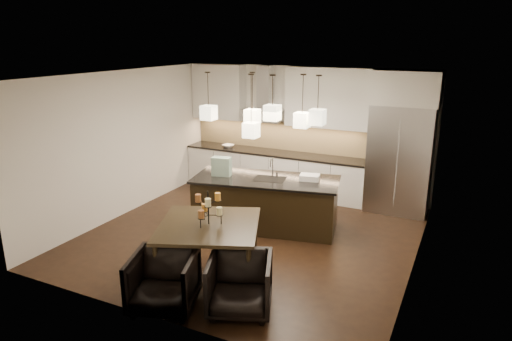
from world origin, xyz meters
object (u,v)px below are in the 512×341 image
at_px(island_body, 266,204).
at_px(armchair_right, 240,284).
at_px(armchair_left, 164,281).
at_px(refrigerator, 400,159).
at_px(dining_table, 210,250).

xyz_separation_m(island_body, armchair_right, (0.84, -2.62, -0.08)).
distance_m(island_body, armchair_right, 2.75).
relative_size(island_body, armchair_left, 3.06).
relative_size(refrigerator, island_body, 0.85).
distance_m(refrigerator, island_body, 2.85).
bearing_deg(dining_table, armchair_left, -118.98).
xyz_separation_m(island_body, dining_table, (0.04, -2.05, -0.03)).
distance_m(refrigerator, armchair_right, 4.73).
height_order(refrigerator, armchair_right, refrigerator).
height_order(island_body, armchair_right, island_body).
relative_size(refrigerator, dining_table, 1.55).
xyz_separation_m(refrigerator, dining_table, (-2.00, -3.94, -0.66)).
relative_size(refrigerator, armchair_right, 2.64).
bearing_deg(armchair_right, dining_table, 122.76).
bearing_deg(dining_table, refrigerator, 40.91).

